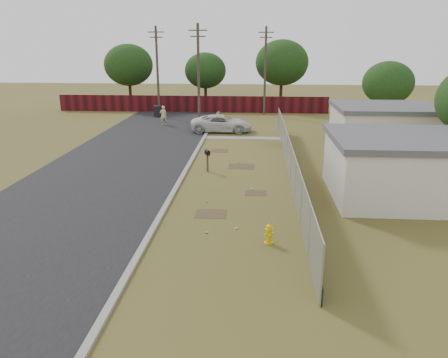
# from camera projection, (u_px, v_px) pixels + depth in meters

# --- Properties ---
(ground) EXTENTS (120.00, 120.00, 0.00)m
(ground) POSITION_uv_depth(u_px,v_px,m) (234.00, 181.00, 24.35)
(ground) COLOR brown
(ground) RESTS_ON ground
(street) EXTENTS (15.10, 60.00, 0.12)m
(street) POSITION_uv_depth(u_px,v_px,m) (149.00, 146.00, 32.48)
(street) COLOR black
(street) RESTS_ON ground
(chainlink_fence) EXTENTS (0.10, 27.06, 2.02)m
(chainlink_fence) POSITION_uv_depth(u_px,v_px,m) (290.00, 163.00, 24.87)
(chainlink_fence) COLOR #95989D
(chainlink_fence) RESTS_ON ground
(privacy_fence) EXTENTS (30.00, 0.12, 1.80)m
(privacy_fence) POSITION_uv_depth(u_px,v_px,m) (192.00, 104.00, 48.30)
(privacy_fence) COLOR #4A1016
(privacy_fence) RESTS_ON ground
(utility_poles) EXTENTS (12.60, 8.24, 9.00)m
(utility_poles) POSITION_uv_depth(u_px,v_px,m) (208.00, 71.00, 42.88)
(utility_poles) COLOR #473E2F
(utility_poles) RESTS_ON ground
(houses) EXTENTS (9.30, 17.24, 3.10)m
(houses) POSITION_uv_depth(u_px,v_px,m) (398.00, 144.00, 26.19)
(houses) COLOR beige
(houses) RESTS_ON ground
(horizon_trees) EXTENTS (33.32, 31.94, 7.78)m
(horizon_trees) POSITION_uv_depth(u_px,v_px,m) (254.00, 70.00, 45.34)
(horizon_trees) COLOR #321F16
(horizon_trees) RESTS_ON ground
(fire_hydrant) EXTENTS (0.43, 0.43, 0.82)m
(fire_hydrant) POSITION_uv_depth(u_px,v_px,m) (269.00, 234.00, 16.63)
(fire_hydrant) COLOR #DEBE0B
(fire_hydrant) RESTS_ON ground
(mailbox) EXTENTS (0.40, 0.57, 1.34)m
(mailbox) POSITION_uv_depth(u_px,v_px,m) (207.00, 154.00, 25.83)
(mailbox) COLOR #4E3C2C
(mailbox) RESTS_ON ground
(pickup_truck) EXTENTS (5.31, 2.54, 1.46)m
(pickup_truck) POSITION_uv_depth(u_px,v_px,m) (222.00, 123.00, 37.62)
(pickup_truck) COLOR silver
(pickup_truck) RESTS_ON ground
(pedestrian) EXTENTS (0.77, 0.64, 1.79)m
(pedestrian) POSITION_uv_depth(u_px,v_px,m) (163.00, 115.00, 40.71)
(pedestrian) COLOR beige
(pedestrian) RESTS_ON ground
(trash_bin) EXTENTS (0.77, 0.81, 1.13)m
(trash_bin) POSITION_uv_depth(u_px,v_px,m) (158.00, 111.00, 45.34)
(trash_bin) COLOR black
(trash_bin) RESTS_ON ground
(scattered_litter) EXTENTS (2.25, 11.08, 0.07)m
(scattered_litter) POSITION_uv_depth(u_px,v_px,m) (229.00, 198.00, 21.52)
(scattered_litter) COLOR silver
(scattered_litter) RESTS_ON ground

